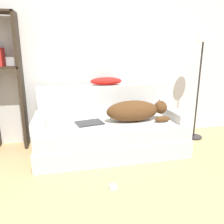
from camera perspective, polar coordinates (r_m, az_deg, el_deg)
The scene contains 11 objects.
wall_back at distance 3.25m, azimuth -7.13°, elevation 16.51°, with size 7.49×0.06×2.70m.
couch at distance 2.90m, azimuth -0.41°, elevation -6.37°, with size 1.89×0.89×0.41m.
couch_backrest at distance 3.13m, azimuth -1.85°, elevation 3.25°, with size 1.85×0.15×0.42m.
couch_arm_left at distance 2.77m, azimuth -18.27°, elevation -2.35°, with size 0.15×0.70×0.12m.
couch_arm_right at distance 3.10m, azimuth 15.51°, elevation -0.31°, with size 0.15×0.70×0.12m.
dog at distance 2.82m, azimuth 6.20°, elevation 0.32°, with size 0.81×0.31×0.27m.
laptop at distance 2.75m, azimuth -5.93°, elevation -2.83°, with size 0.37×0.30×0.02m.
throw_pillow at distance 3.10m, azimuth -1.53°, elevation 8.08°, with size 0.44×0.18×0.11m.
bookshelf at distance 3.16m, azimuth -26.50°, elevation 8.55°, with size 0.42×0.26×1.76m.
floor_lamp at distance 3.41m, azimuth 22.41°, elevation 13.72°, with size 0.25×0.25×1.60m.
power_adapter at distance 2.23m, azimuth 0.26°, elevation -18.94°, with size 0.06×0.06×0.03m.
Camera 1 is at (-0.31, -0.66, 1.26)m, focal length 35.00 mm.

